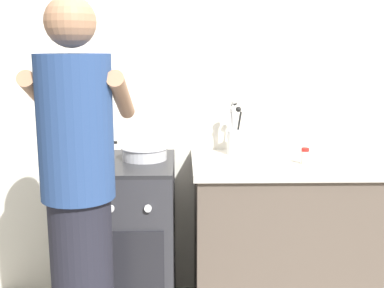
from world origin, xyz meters
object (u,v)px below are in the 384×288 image
at_px(mixing_bowl, 144,152).
at_px(utensil_crock, 235,138).
at_px(spice_bottle, 305,156).
at_px(pot, 91,152).
at_px(person, 79,206).
at_px(stove_range, 120,240).

relative_size(mixing_bowl, utensil_crock, 0.79).
bearing_deg(mixing_bowl, utensil_crock, 12.96).
bearing_deg(spice_bottle, pot, 176.41).
relative_size(utensil_crock, person, 0.19).
relative_size(pot, utensil_crock, 0.86).
height_order(pot, utensil_crock, utensil_crock).
xyz_separation_m(utensil_crock, spice_bottle, (0.34, -0.25, -0.05)).
relative_size(mixing_bowl, spice_bottle, 2.93).
distance_m(utensil_crock, spice_bottle, 0.42).
relative_size(pot, spice_bottle, 3.19).
height_order(pot, spice_bottle, pot).
height_order(spice_bottle, person, person).
xyz_separation_m(stove_range, person, (-0.08, -0.62, 0.41)).
bearing_deg(person, pot, 95.78).
relative_size(stove_range, spice_bottle, 10.25).
distance_m(pot, utensil_crock, 0.81).
bearing_deg(stove_range, utensil_crock, 14.22).
xyz_separation_m(mixing_bowl, utensil_crock, (0.51, 0.12, 0.05)).
bearing_deg(stove_range, spice_bottle, -4.75).
bearing_deg(spice_bottle, stove_range, 175.25).
xyz_separation_m(stove_range, pot, (-0.14, -0.01, 0.51)).
bearing_deg(pot, stove_range, 4.60).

